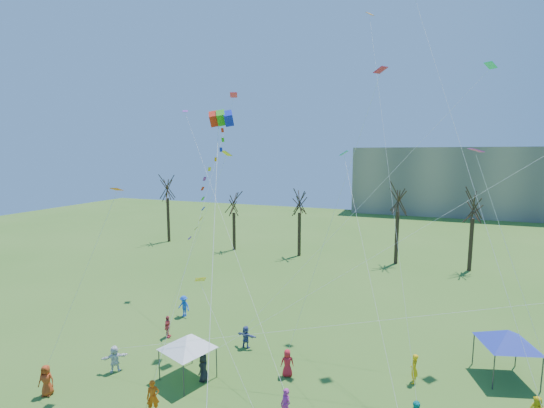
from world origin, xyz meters
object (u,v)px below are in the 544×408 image
at_px(distant_building, 496,182).
at_px(canopy_tent_white, 187,342).
at_px(canopy_tent_blue, 508,337).
at_px(big_box_kite, 211,187).

height_order(distant_building, canopy_tent_white, distant_building).
distance_m(canopy_tent_white, canopy_tent_blue, 19.25).
distance_m(distant_building, big_box_kite, 81.11).
distance_m(distant_building, canopy_tent_blue, 70.53).
relative_size(distant_building, canopy_tent_white, 17.15).
distance_m(distant_building, canopy_tent_white, 81.88).
relative_size(big_box_kite, canopy_tent_blue, 4.27).
height_order(big_box_kite, canopy_tent_blue, big_box_kite).
bearing_deg(canopy_tent_white, big_box_kite, 4.21).
height_order(canopy_tent_white, canopy_tent_blue, canopy_tent_blue).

